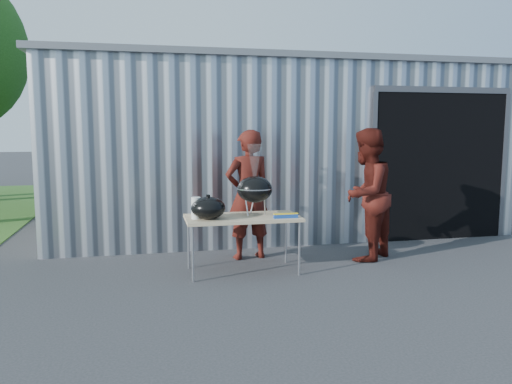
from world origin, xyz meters
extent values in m
plane|color=#2E2E30|center=(0.00, 0.00, 0.00)|extent=(80.00, 80.00, 0.00)
cube|color=silver|center=(0.80, 4.70, 1.50)|extent=(8.00, 6.00, 3.00)
cube|color=slate|center=(0.80, 4.70, 3.05)|extent=(8.20, 6.20, 0.10)
cube|color=black|center=(3.30, 2.27, 1.25)|extent=(2.40, 1.20, 2.50)
cube|color=#4C4C51|center=(3.30, 1.70, 2.55)|extent=(2.52, 0.08, 0.10)
cube|color=tan|center=(-0.39, 0.44, 0.73)|extent=(1.50, 0.75, 0.04)
cylinder|color=silver|center=(-1.08, 0.12, 0.35)|extent=(0.03, 0.03, 0.71)
cylinder|color=silver|center=(0.30, 0.12, 0.35)|extent=(0.03, 0.03, 0.71)
cylinder|color=silver|center=(-1.08, 0.75, 0.35)|extent=(0.03, 0.03, 0.71)
cylinder|color=silver|center=(0.30, 0.75, 0.35)|extent=(0.03, 0.03, 0.71)
ellipsoid|color=black|center=(-0.20, 0.51, 1.10)|extent=(0.47, 0.47, 0.35)
cylinder|color=silver|center=(-0.20, 0.51, 1.11)|extent=(0.48, 0.48, 0.02)
cylinder|color=silver|center=(-0.20, 0.51, 1.12)|extent=(0.45, 0.45, 0.01)
cylinder|color=silver|center=(-0.20, 0.65, 0.87)|extent=(0.02, 0.02, 0.24)
cylinder|color=silver|center=(-0.33, 0.44, 0.87)|extent=(0.02, 0.02, 0.24)
cylinder|color=silver|center=(-0.08, 0.44, 0.87)|extent=(0.02, 0.02, 0.24)
cylinder|color=#B86442|center=(-0.35, 0.51, 1.14)|extent=(0.02, 0.14, 0.02)
cylinder|color=#B86442|center=(-0.30, 0.51, 1.14)|extent=(0.02, 0.14, 0.02)
cylinder|color=#B86442|center=(-0.25, 0.51, 1.14)|extent=(0.02, 0.14, 0.02)
cylinder|color=#B86442|center=(-0.20, 0.51, 1.14)|extent=(0.02, 0.14, 0.02)
cylinder|color=#B86442|center=(-0.16, 0.51, 1.14)|extent=(0.02, 0.14, 0.02)
cylinder|color=#B86442|center=(-0.11, 0.51, 1.14)|extent=(0.02, 0.14, 0.02)
cylinder|color=#B86442|center=(-0.06, 0.51, 1.14)|extent=(0.02, 0.14, 0.02)
cone|color=silver|center=(-0.20, 0.51, 1.42)|extent=(0.20, 0.20, 0.55)
ellipsoid|color=black|center=(-0.85, 0.34, 0.89)|extent=(0.44, 0.44, 0.29)
cylinder|color=black|center=(-0.85, 0.34, 1.05)|extent=(0.05, 0.05, 0.03)
cylinder|color=white|center=(-1.00, 0.39, 0.89)|extent=(0.12, 0.12, 0.28)
cube|color=white|center=(-0.94, 0.63, 0.80)|extent=(0.20, 0.15, 0.10)
cube|color=navy|center=(0.14, 0.19, 0.78)|extent=(0.32, 0.05, 0.05)
cube|color=yellow|center=(0.14, 0.19, 0.81)|extent=(0.32, 0.05, 0.01)
imported|color=#45140E|center=(-0.17, 1.12, 0.94)|extent=(0.75, 0.56, 1.89)
imported|color=#45140E|center=(1.48, 0.69, 0.95)|extent=(1.18, 1.15, 1.91)
camera|label=1|loc=(-1.61, -5.94, 1.89)|focal=35.00mm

